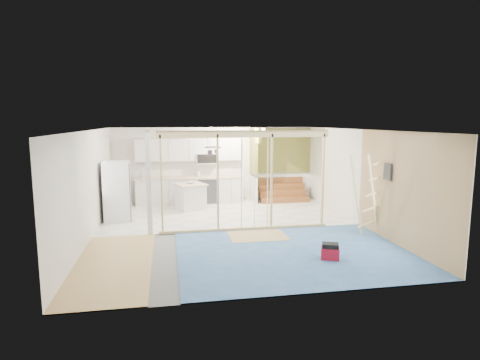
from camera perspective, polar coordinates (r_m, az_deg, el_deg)
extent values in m
cube|color=slate|center=(10.46, -0.92, -7.26)|extent=(7.00, 8.00, 0.01)
cube|color=white|center=(10.07, -0.96, 7.13)|extent=(7.00, 8.00, 0.01)
cube|color=white|center=(14.11, -3.62, 2.20)|extent=(7.00, 0.01, 2.60)
cube|color=white|center=(6.34, 5.05, -5.56)|extent=(7.00, 0.01, 2.60)
cube|color=white|center=(10.22, -20.69, -0.72)|extent=(0.01, 8.00, 2.60)
cube|color=white|center=(11.29, 16.86, 0.29)|extent=(0.01, 8.00, 2.60)
cube|color=silver|center=(12.37, -2.46, -4.74)|extent=(7.00, 4.00, 0.02)
cube|color=#4F7DC0|center=(8.83, 7.80, -10.28)|extent=(5.00, 4.00, 0.02)
cube|color=tan|center=(8.49, -17.56, -11.37)|extent=(1.50, 4.00, 0.02)
cube|color=tan|center=(9.98, 2.51, -7.93)|extent=(1.40, 1.00, 0.01)
cube|color=tan|center=(10.13, 0.73, 6.57)|extent=(4.40, 0.09, 0.18)
cube|color=tan|center=(10.50, 0.70, -6.92)|extent=(4.40, 0.09, 0.06)
cube|color=silver|center=(10.06, -12.83, -0.52)|extent=(0.12, 0.14, 2.60)
cube|color=tan|center=(10.05, -11.12, -0.48)|extent=(0.04, 0.09, 2.40)
cube|color=tan|center=(10.12, -3.17, -0.26)|extent=(0.05, 0.09, 2.40)
cube|color=tan|center=(10.39, 4.51, -0.05)|extent=(0.04, 0.09, 2.40)
cube|color=tan|center=(10.83, 11.68, 0.15)|extent=(0.04, 0.09, 2.40)
cylinder|color=silver|center=(10.20, 0.20, -0.64)|extent=(0.02, 0.02, 2.35)
cylinder|color=silver|center=(10.40, 3.94, -0.49)|extent=(0.02, 0.02, 2.35)
cylinder|color=silver|center=(10.30, 2.08, -0.56)|extent=(0.02, 0.02, 2.35)
cube|color=silver|center=(13.86, -7.14, -1.55)|extent=(3.60, 0.60, 0.88)
cube|color=#C3AD98|center=(13.79, -7.17, 0.35)|extent=(3.66, 0.64, 0.05)
cube|color=silver|center=(12.85, -17.15, -2.66)|extent=(0.60, 1.60, 0.88)
cube|color=#C3AD98|center=(12.77, -17.24, -0.61)|extent=(0.64, 1.64, 0.05)
cube|color=silver|center=(13.81, -7.27, 4.31)|extent=(3.60, 0.34, 0.75)
cube|color=silver|center=(13.84, -4.75, 3.11)|extent=(0.72, 0.38, 0.36)
cube|color=black|center=(13.65, -4.68, 3.03)|extent=(0.68, 0.02, 0.30)
cube|color=olive|center=(13.84, 1.95, 4.17)|extent=(0.10, 0.90, 1.60)
cube|color=white|center=(14.00, 1.92, -1.35)|extent=(0.10, 0.90, 0.90)
cube|color=olive|center=(13.13, 2.62, 6.34)|extent=(0.10, 0.50, 0.50)
cube|color=olive|center=(14.52, 5.85, 4.14)|extent=(2.20, 0.04, 1.60)
cube|color=white|center=(14.67, 5.77, -0.93)|extent=(2.20, 0.04, 0.90)
cube|color=brown|center=(14.00, 6.43, -2.86)|extent=(1.70, 0.26, 0.20)
cube|color=brown|center=(14.20, 6.14, -1.87)|extent=(1.70, 0.26, 0.20)
cube|color=brown|center=(14.41, 5.86, -0.90)|extent=(1.70, 0.26, 0.20)
cube|color=brown|center=(14.63, 5.59, 0.03)|extent=(1.70, 0.26, 0.20)
torus|color=black|center=(11.93, -3.88, 4.68)|extent=(0.52, 0.52, 0.02)
cylinder|color=black|center=(11.90, -4.62, 5.86)|extent=(0.01, 0.01, 0.50)
cylinder|color=black|center=(11.94, -3.18, 5.89)|extent=(0.01, 0.01, 0.50)
cylinder|color=#38383D|center=(11.83, -4.30, 3.91)|extent=(0.14, 0.14, 0.14)
cylinder|color=#38383D|center=(12.05, -3.36, 4.10)|extent=(0.12, 0.12, 0.12)
cube|color=tan|center=(9.57, 22.21, -1.39)|extent=(0.02, 4.00, 2.60)
cube|color=#38383D|center=(10.00, 20.24, 1.14)|extent=(0.04, 0.30, 0.40)
cylinder|color=#FFEABF|center=(13.29, 2.90, 7.18)|extent=(0.32, 0.32, 0.08)
cube|color=silver|center=(11.82, -17.07, -1.58)|extent=(0.78, 0.76, 1.70)
cube|color=#38383D|center=(11.79, -15.35, -1.54)|extent=(0.07, 0.68, 1.66)
cube|color=silver|center=(12.88, -7.06, -2.53)|extent=(1.00, 1.00, 0.78)
cube|color=#C3AD98|center=(12.81, -7.09, -0.62)|extent=(1.12, 1.12, 0.05)
imported|color=beige|center=(12.85, -6.92, -0.35)|extent=(0.30, 0.30, 0.06)
imported|color=#A8ABBB|center=(13.87, -13.82, 0.88)|extent=(0.12, 0.12, 0.26)
imported|color=white|center=(13.90, -5.90, 0.94)|extent=(0.10, 0.10, 0.19)
cube|color=maroon|center=(8.56, 12.69, -10.18)|extent=(0.44, 0.39, 0.25)
cube|color=black|center=(8.51, 12.73, -9.08)|extent=(0.39, 0.34, 0.09)
cube|color=beige|center=(10.20, 16.24, -2.11)|extent=(0.48, 0.14, 2.01)
cube|color=beige|center=(10.40, 18.42, -2.01)|extent=(0.48, 0.14, 2.01)
cube|color=beige|center=(10.48, 17.44, -6.06)|extent=(0.48, 0.14, 0.13)
cube|color=beige|center=(10.43, 17.93, -3.97)|extent=(0.48, 0.14, 0.13)
cube|color=beige|center=(10.40, 18.41, -1.86)|extent=(0.48, 0.14, 0.13)
cube|color=beige|center=(10.38, 18.90, 0.26)|extent=(0.48, 0.14, 0.13)
cube|color=beige|center=(10.37, 19.39, 2.39)|extent=(0.48, 0.14, 0.13)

